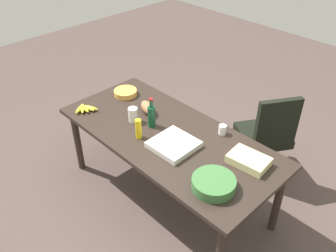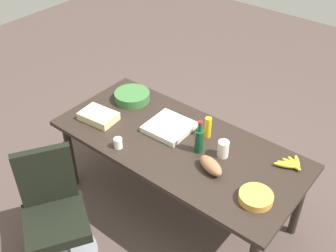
# 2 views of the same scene
# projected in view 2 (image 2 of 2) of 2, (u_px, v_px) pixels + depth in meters

# --- Properties ---
(ground_plane) EXTENTS (10.00, 10.00, 0.00)m
(ground_plane) POSITION_uv_depth(u_px,v_px,m) (177.00, 205.00, 3.86)
(ground_plane) COLOR #50403B
(conference_table) EXTENTS (2.13, 0.98, 0.77)m
(conference_table) POSITION_uv_depth(u_px,v_px,m) (178.00, 149.00, 3.44)
(conference_table) COLOR #2D231D
(conference_table) RESTS_ON ground
(office_chair) EXTENTS (0.66, 0.66, 0.99)m
(office_chair) POSITION_uv_depth(u_px,v_px,m) (56.00, 222.00, 3.22)
(office_chair) COLOR gray
(office_chair) RESTS_ON ground
(bread_loaf) EXTENTS (0.26, 0.18, 0.10)m
(bread_loaf) POSITION_uv_depth(u_px,v_px,m) (211.00, 166.00, 3.09)
(bread_loaf) COLOR #A46844
(bread_loaf) RESTS_ON conference_table
(wine_bottle) EXTENTS (0.09, 0.09, 0.30)m
(wine_bottle) POSITION_uv_depth(u_px,v_px,m) (199.00, 140.00, 3.24)
(wine_bottle) COLOR #134429
(wine_bottle) RESTS_ON conference_table
(pizza_box) EXTENTS (0.37, 0.37, 0.05)m
(pizza_box) POSITION_uv_depth(u_px,v_px,m) (169.00, 127.00, 3.52)
(pizza_box) COLOR silver
(pizza_box) RESTS_ON conference_table
(salad_bowl) EXTENTS (0.38, 0.38, 0.08)m
(salad_bowl) POSITION_uv_depth(u_px,v_px,m) (132.00, 96.00, 3.87)
(salad_bowl) COLOR #3C6F38
(salad_bowl) RESTS_ON conference_table
(banana_bunch) EXTENTS (0.21, 0.22, 0.04)m
(banana_bunch) POSITION_uv_depth(u_px,v_px,m) (291.00, 164.00, 3.14)
(banana_bunch) COLOR yellow
(banana_bunch) RESTS_ON conference_table
(sheet_cake) EXTENTS (0.34, 0.25, 0.07)m
(sheet_cake) POSITION_uv_depth(u_px,v_px,m) (99.00, 116.00, 3.63)
(sheet_cake) COLOR beige
(sheet_cake) RESTS_ON conference_table
(mayo_jar) EXTENTS (0.10, 0.10, 0.14)m
(mayo_jar) POSITION_uv_depth(u_px,v_px,m) (223.00, 149.00, 3.22)
(mayo_jar) COLOR white
(mayo_jar) RESTS_ON conference_table
(paper_cup) EXTENTS (0.07, 0.07, 0.09)m
(paper_cup) POSITION_uv_depth(u_px,v_px,m) (118.00, 143.00, 3.31)
(paper_cup) COLOR white
(paper_cup) RESTS_ON conference_table
(mustard_bottle) EXTENTS (0.06, 0.06, 0.19)m
(mustard_bottle) POSITION_uv_depth(u_px,v_px,m) (208.00, 127.00, 3.40)
(mustard_bottle) COLOR yellow
(mustard_bottle) RESTS_ON conference_table
(chip_bowl) EXTENTS (0.30, 0.30, 0.06)m
(chip_bowl) POSITION_uv_depth(u_px,v_px,m) (256.00, 197.00, 2.86)
(chip_bowl) COLOR gold
(chip_bowl) RESTS_ON conference_table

